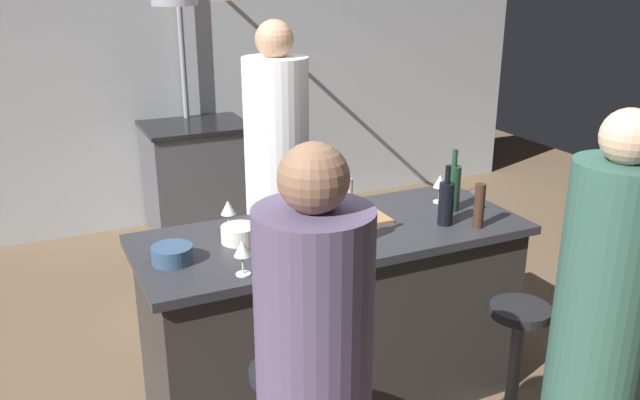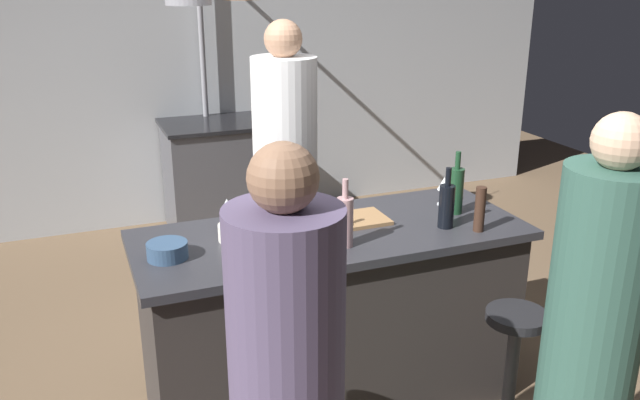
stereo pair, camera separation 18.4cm
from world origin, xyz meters
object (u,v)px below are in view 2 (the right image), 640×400
object	(u,v)px
wine_glass_by_chef	(227,207)
mixing_bowl_ceramic	(236,232)
wine_bottle_rose	(345,221)
wine_glass_near_left_guest	(444,185)
cutting_board	(353,220)
wine_glass_near_right_guest	(233,248)
bar_stool_right	(511,375)
guest_right	(590,347)
wine_bottle_dark	(446,205)
pepper_mill	(480,209)
wine_bottle_amber	(309,217)
mixing_bowl_blue	(167,250)
stove_range	(216,177)
chef	(286,185)
wine_bottle_green	(456,190)

from	to	relation	value
wine_glass_by_chef	mixing_bowl_ceramic	bearing A→B (deg)	-89.11
wine_bottle_rose	wine_glass_near_left_guest	distance (m)	0.74
cutting_board	wine_glass_near_right_guest	size ratio (longest dim) A/B	2.19
bar_stool_right	guest_right	distance (m)	0.54
guest_right	mixing_bowl_ceramic	size ratio (longest dim) A/B	10.11
wine_bottle_rose	wine_bottle_dark	bearing A→B (deg)	3.68
cutting_board	wine_bottle_rose	world-z (taller)	wine_bottle_rose
bar_stool_right	pepper_mill	bearing A→B (deg)	83.98
bar_stool_right	wine_bottle_rose	size ratio (longest dim) A/B	2.25
wine_bottle_amber	mixing_bowl_blue	bearing A→B (deg)	176.60
stove_range	chef	bearing A→B (deg)	-86.43
cutting_board	wine_bottle_green	bearing A→B (deg)	-8.08
wine_bottle_dark	mixing_bowl_ceramic	bearing A→B (deg)	167.76
pepper_mill	wine_bottle_amber	bearing A→B (deg)	167.03
bar_stool_right	wine_bottle_amber	world-z (taller)	wine_bottle_amber
wine_bottle_dark	mixing_bowl_ceramic	size ratio (longest dim) A/B	1.80
stove_range	mixing_bowl_ceramic	xyz separation A→B (m)	(-0.43, -2.39, 0.49)
cutting_board	guest_right	bearing A→B (deg)	-67.32
wine_glass_near_left_guest	wine_glass_by_chef	size ratio (longest dim) A/B	1.00
wine_bottle_amber	wine_glass_near_right_guest	size ratio (longest dim) A/B	1.99
wine_glass_near_left_guest	wine_glass_near_right_guest	xyz separation A→B (m)	(-1.18, -0.39, 0.00)
wine_bottle_amber	wine_glass_near_left_guest	size ratio (longest dim) A/B	1.99
bar_stool_right	wine_bottle_amber	distance (m)	1.11
bar_stool_right	mixing_bowl_blue	world-z (taller)	mixing_bowl_blue
wine_bottle_amber	mixing_bowl_blue	world-z (taller)	wine_bottle_amber
wine_bottle_dark	wine_bottle_rose	world-z (taller)	wine_bottle_rose
chef	wine_glass_by_chef	size ratio (longest dim) A/B	12.14
pepper_mill	wine_bottle_rose	xyz separation A→B (m)	(-0.64, 0.06, 0.01)
wine_bottle_amber	wine_bottle_rose	bearing A→B (deg)	-42.73
mixing_bowl_blue	chef	bearing A→B (deg)	49.31
wine_bottle_dark	mixing_bowl_blue	xyz separation A→B (m)	(-1.25, 0.11, -0.07)
wine_bottle_dark	wine_bottle_amber	distance (m)	0.65
guest_right	wine_glass_near_left_guest	bearing A→B (deg)	86.59
bar_stool_right	mixing_bowl_ceramic	size ratio (longest dim) A/B	4.28
wine_bottle_rose	wine_bottle_amber	size ratio (longest dim) A/B	1.04
wine_glass_near_left_guest	mixing_bowl_ceramic	world-z (taller)	wine_glass_near_left_guest
stove_range	chef	world-z (taller)	chef
chef	pepper_mill	distance (m)	1.31
cutting_board	pepper_mill	bearing A→B (deg)	-32.75
cutting_board	wine_bottle_green	world-z (taller)	wine_bottle_green
chef	bar_stool_right	world-z (taller)	chef
bar_stool_right	wine_bottle_green	xyz separation A→B (m)	(0.07, 0.62, 0.64)
wine_glass_near_left_guest	wine_bottle_dark	bearing A→B (deg)	-119.42
wine_glass_near_left_guest	mixing_bowl_blue	xyz separation A→B (m)	(-1.41, -0.15, -0.07)
bar_stool_right	wine_bottle_amber	bearing A→B (deg)	142.50
wine_glass_by_chef	wine_glass_near_right_guest	bearing A→B (deg)	-100.86
pepper_mill	guest_right	bearing A→B (deg)	-92.37
wine_bottle_dark	stove_range	bearing A→B (deg)	101.04
wine_glass_by_chef	mixing_bowl_blue	world-z (taller)	wine_glass_by_chef
chef	pepper_mill	world-z (taller)	chef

